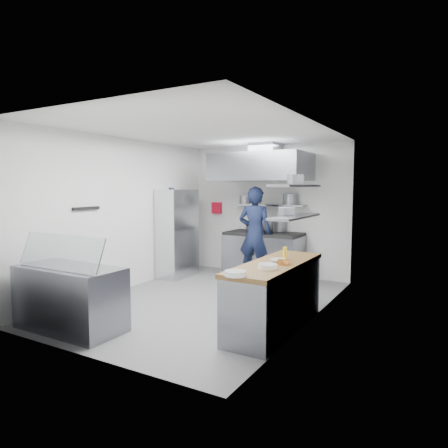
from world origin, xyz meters
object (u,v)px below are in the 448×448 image
Objects in this scene: chef at (255,234)px; wire_rack at (177,233)px; display_case at (70,298)px; gas_range at (264,256)px.

wire_rack is at bearing 10.65° from chef.
wire_rack is 1.23× the size of display_case.
chef reaches higher than gas_range.
chef is at bearing -94.83° from gas_range.
chef is 1.66m from wire_rack.
wire_rack is (-1.60, -0.45, -0.03)m from chef.
chef is at bearing 75.82° from display_case.
wire_rack is (-1.63, -0.81, 0.48)m from gas_range.
chef is 3.89m from display_case.
display_case is (-0.94, -3.74, -0.53)m from chef.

